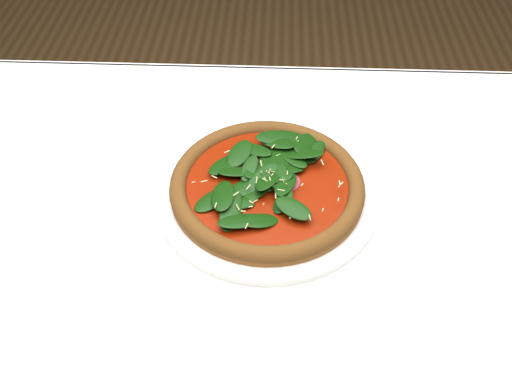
{
  "coord_description": "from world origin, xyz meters",
  "views": [
    {
      "loc": [
        0.05,
        -0.48,
        1.32
      ],
      "look_at": [
        0.02,
        0.07,
        0.77
      ],
      "focal_mm": 40.0,
      "sensor_mm": 36.0,
      "label": 1
    }
  ],
  "objects": [
    {
      "name": "dining_table",
      "position": [
        0.0,
        0.0,
        0.65
      ],
      "size": [
        1.21,
        0.81,
        0.75
      ],
      "color": "white",
      "rests_on": "ground"
    },
    {
      "name": "plate",
      "position": [
        0.04,
        0.08,
        0.76
      ],
      "size": [
        0.31,
        0.31,
        0.01
      ],
      "color": "white",
      "rests_on": "dining_table"
    },
    {
      "name": "pizza",
      "position": [
        0.04,
        0.08,
        0.77
      ],
      "size": [
        0.35,
        0.35,
        0.03
      ],
      "rotation": [
        0.0,
        0.0,
        0.41
      ],
      "color": "#A15926",
      "rests_on": "plate"
    }
  ]
}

